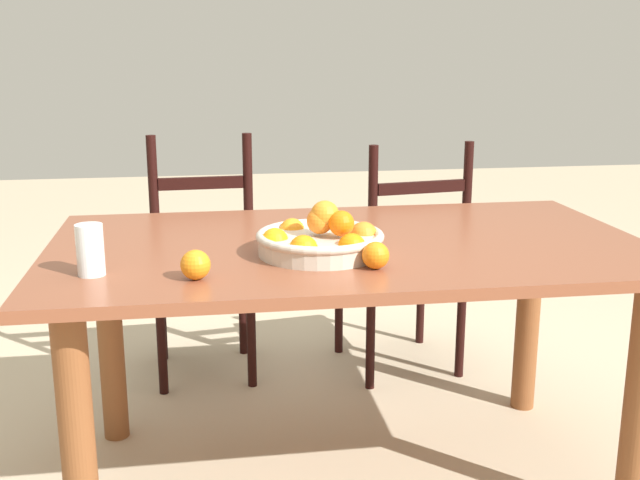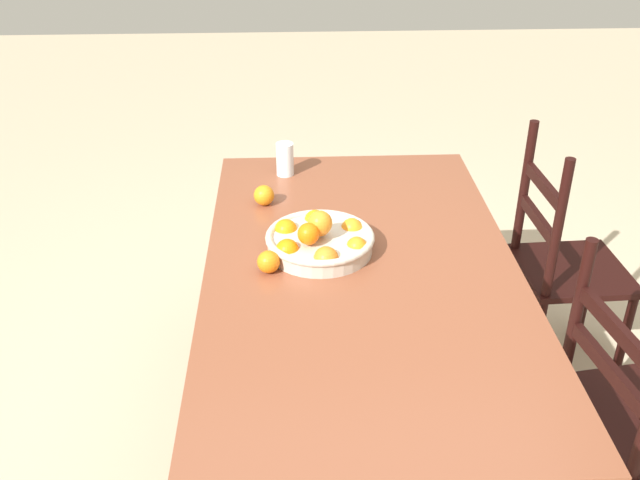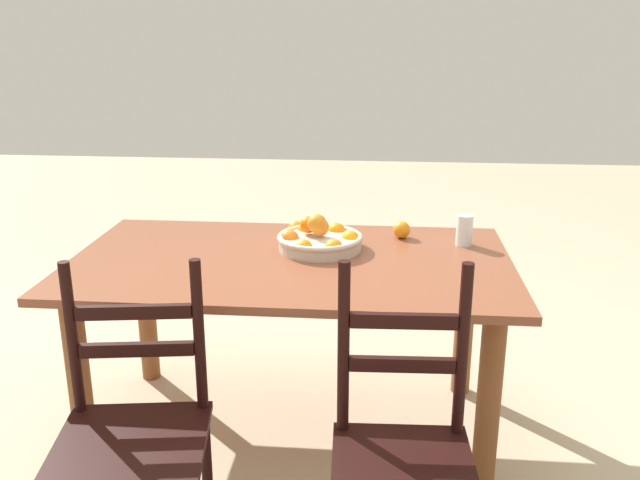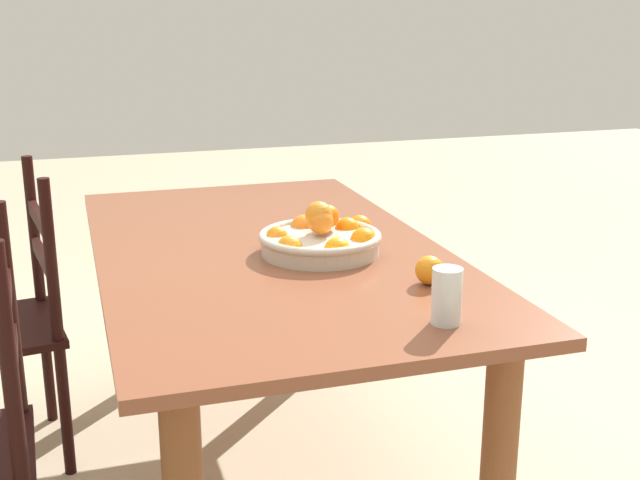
{
  "view_description": "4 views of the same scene",
  "coord_description": "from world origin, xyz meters",
  "px_view_note": "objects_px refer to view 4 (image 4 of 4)",
  "views": [
    {
      "loc": [
        -0.42,
        -2.15,
        1.32
      ],
      "look_at": [
        -0.11,
        -0.13,
        0.8
      ],
      "focal_mm": 43.26,
      "sensor_mm": 36.0,
      "label": 1
    },
    {
      "loc": [
        1.92,
        -0.22,
        1.97
      ],
      "look_at": [
        -0.11,
        -0.13,
        0.8
      ],
      "focal_mm": 40.84,
      "sensor_mm": 36.0,
      "label": 2
    },
    {
      "loc": [
        -0.34,
        2.52,
        1.65
      ],
      "look_at": [
        -0.11,
        -0.13,
        0.8
      ],
      "focal_mm": 38.22,
      "sensor_mm": 36.0,
      "label": 3
    },
    {
      "loc": [
        -2.26,
        0.55,
        1.46
      ],
      "look_at": [
        -0.11,
        -0.13,
        0.8
      ],
      "focal_mm": 46.28,
      "sensor_mm": 36.0,
      "label": 4
    }
  ],
  "objects_px": {
    "chair_by_cabinet": "(0,328)",
    "fruit_bowl": "(321,239)",
    "drinking_glass": "(447,296)",
    "orange_loose_1": "(360,227)",
    "orange_loose_0": "(430,270)",
    "dining_table": "(269,287)"
  },
  "relations": [
    {
      "from": "chair_by_cabinet",
      "to": "fruit_bowl",
      "type": "distance_m",
      "value": 1.1
    },
    {
      "from": "fruit_bowl",
      "to": "drinking_glass",
      "type": "height_order",
      "value": "fruit_bowl"
    },
    {
      "from": "fruit_bowl",
      "to": "drinking_glass",
      "type": "distance_m",
      "value": 0.61
    },
    {
      "from": "drinking_glass",
      "to": "chair_by_cabinet",
      "type": "bearing_deg",
      "value": 43.63
    },
    {
      "from": "orange_loose_1",
      "to": "orange_loose_0",
      "type": "bearing_deg",
      "value": -177.05
    },
    {
      "from": "dining_table",
      "to": "orange_loose_1",
      "type": "relative_size",
      "value": 24.46
    },
    {
      "from": "dining_table",
      "to": "orange_loose_1",
      "type": "distance_m",
      "value": 0.33
    },
    {
      "from": "orange_loose_0",
      "to": "drinking_glass",
      "type": "relative_size",
      "value": 0.57
    },
    {
      "from": "fruit_bowl",
      "to": "orange_loose_0",
      "type": "xyz_separation_m",
      "value": [
        -0.34,
        -0.19,
        -0.01
      ]
    },
    {
      "from": "dining_table",
      "to": "fruit_bowl",
      "type": "height_order",
      "value": "fruit_bowl"
    },
    {
      "from": "drinking_glass",
      "to": "dining_table",
      "type": "bearing_deg",
      "value": 18.74
    },
    {
      "from": "chair_by_cabinet",
      "to": "drinking_glass",
      "type": "xyz_separation_m",
      "value": [
        -1.08,
        -1.03,
        0.37
      ]
    },
    {
      "from": "dining_table",
      "to": "orange_loose_1",
      "type": "xyz_separation_m",
      "value": [
        0.01,
        -0.29,
        0.16
      ]
    },
    {
      "from": "fruit_bowl",
      "to": "orange_loose_0",
      "type": "distance_m",
      "value": 0.39
    },
    {
      "from": "chair_by_cabinet",
      "to": "orange_loose_1",
      "type": "xyz_separation_m",
      "value": [
        -0.37,
        -1.09,
        0.35
      ]
    },
    {
      "from": "orange_loose_1",
      "to": "drinking_glass",
      "type": "height_order",
      "value": "drinking_glass"
    },
    {
      "from": "dining_table",
      "to": "chair_by_cabinet",
      "type": "distance_m",
      "value": 0.9
    },
    {
      "from": "fruit_bowl",
      "to": "chair_by_cabinet",
      "type": "bearing_deg",
      "value": 62.29
    },
    {
      "from": "fruit_bowl",
      "to": "drinking_glass",
      "type": "xyz_separation_m",
      "value": [
        -0.6,
        -0.11,
        0.02
      ]
    },
    {
      "from": "chair_by_cabinet",
      "to": "drinking_glass",
      "type": "distance_m",
      "value": 1.54
    },
    {
      "from": "dining_table",
      "to": "orange_loose_0",
      "type": "relative_size",
      "value": 23.33
    },
    {
      "from": "fruit_bowl",
      "to": "orange_loose_1",
      "type": "bearing_deg",
      "value": -54.15
    }
  ]
}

